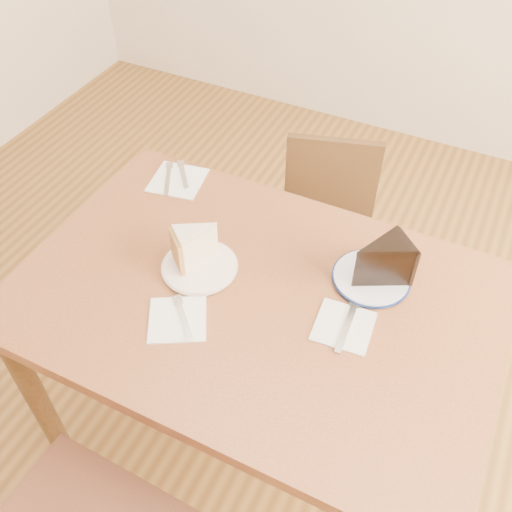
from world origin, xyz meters
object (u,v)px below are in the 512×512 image
object	(u,v)px
plate_cream	(200,267)
carrot_cake	(198,245)
chocolate_cake	(378,264)
chair_far	(324,239)
plate_navy	(371,278)
table	(255,319)

from	to	relation	value
plate_cream	carrot_cake	size ratio (longest dim) A/B	1.79
chocolate_cake	plate_cream	bearing A→B (deg)	63.30
chair_far	plate_navy	xyz separation A→B (m)	(0.26, -0.41, 0.33)
plate_navy	chocolate_cake	bearing A→B (deg)	-24.34
plate_cream	chocolate_cake	bearing A→B (deg)	19.93
plate_cream	plate_navy	xyz separation A→B (m)	(0.41, 0.16, 0.00)
chair_far	carrot_cake	bearing A→B (deg)	56.80
plate_cream	plate_navy	size ratio (longest dim) A/B	1.00
chair_far	plate_cream	xyz separation A→B (m)	(-0.15, -0.57, 0.33)
carrot_cake	chair_far	bearing A→B (deg)	113.88
carrot_cake	chocolate_cake	size ratio (longest dim) A/B	0.78
chair_far	chocolate_cake	size ratio (longest dim) A/B	5.61
chair_far	chocolate_cake	distance (m)	0.63
table	plate_navy	xyz separation A→B (m)	(0.24, 0.17, 0.10)
chair_far	chocolate_cake	bearing A→B (deg)	106.61
plate_cream	chocolate_cake	xyz separation A→B (m)	(0.42, 0.15, 0.06)
chocolate_cake	chair_far	bearing A→B (deg)	-13.67
plate_cream	chair_far	bearing A→B (deg)	74.75
plate_navy	chocolate_cake	distance (m)	0.06
plate_cream	carrot_cake	xyz separation A→B (m)	(-0.01, 0.02, 0.05)
chair_far	plate_navy	distance (m)	0.59
chair_far	plate_navy	world-z (taller)	chair_far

